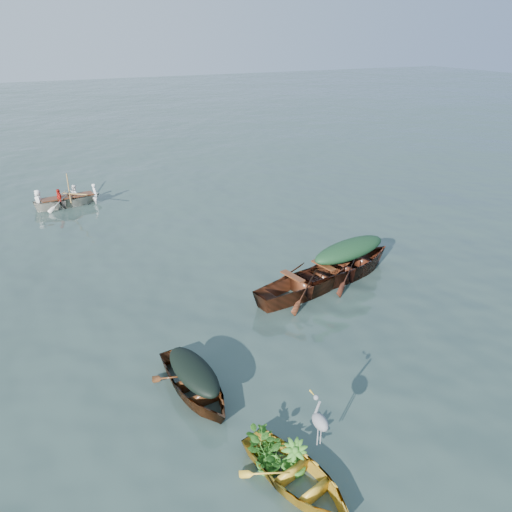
{
  "coord_description": "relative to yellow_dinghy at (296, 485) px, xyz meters",
  "views": [
    {
      "loc": [
        -5.38,
        -8.5,
        6.78
      ],
      "look_at": [
        0.5,
        3.84,
        0.5
      ],
      "focal_mm": 35.0,
      "sensor_mm": 36.0,
      "label": 1
    }
  ],
  "objects": [
    {
      "name": "green_tarp_boat",
      "position": [
        5.1,
        5.88,
        0.0
      ],
      "size": [
        5.19,
        2.65,
        1.2
      ],
      "primitive_type": "imported",
      "rotation": [
        0.0,
        0.0,
        1.8
      ],
      "color": "#411A0F",
      "rests_on": "ground"
    },
    {
      "name": "green_tarp_cover",
      "position": [
        5.1,
        5.88,
        0.86
      ],
      "size": [
        2.86,
        1.46,
        0.52
      ],
      "primitive_type": "ellipsoid",
      "rotation": [
        0.0,
        0.0,
        1.8
      ],
      "color": "#193F22",
      "rests_on": "green_tarp_boat"
    },
    {
      "name": "open_wooden_boat",
      "position": [
        3.49,
        5.5,
        0.0
      ],
      "size": [
        4.93,
        2.38,
        1.13
      ],
      "primitive_type": "imported",
      "rotation": [
        0.0,
        0.0,
        1.77
      ],
      "color": "#532614",
      "rests_on": "ground"
    },
    {
      "name": "dark_tarp_cover",
      "position": [
        -0.75,
        2.85,
        0.6
      ],
      "size": [
        0.89,
        1.88,
        0.4
      ],
      "primitive_type": "ellipsoid",
      "rotation": [
        0.0,
        0.0,
        0.12
      ],
      "color": "black",
      "rests_on": "dark_covered_boat"
    },
    {
      "name": "heron",
      "position": [
        0.52,
        0.2,
        0.83
      ],
      "size": [
        0.38,
        0.46,
        0.92
      ],
      "primitive_type": null,
      "rotation": [
        0.0,
        0.0,
        0.27
      ],
      "color": "gray",
      "rests_on": "yellow_dinghy"
    },
    {
      "name": "rowed_boat",
      "position": [
        -1.65,
        16.23,
        0.0
      ],
      "size": [
        3.83,
        1.49,
        0.86
      ],
      "primitive_type": "imported",
      "rotation": [
        0.0,
        0.0,
        1.67
      ],
      "color": "beige",
      "rests_on": "ground"
    },
    {
      "name": "dark_covered_boat",
      "position": [
        -0.75,
        2.85,
        0.0
      ],
      "size": [
        1.62,
        3.42,
        0.8
      ],
      "primitive_type": "imported",
      "rotation": [
        0.0,
        0.0,
        0.12
      ],
      "color": "#562D14",
      "rests_on": "ground"
    },
    {
      "name": "thwart_benches",
      "position": [
        3.49,
        5.5,
        0.58
      ],
      "size": [
        2.49,
        1.33,
        0.04
      ],
      "primitive_type": null,
      "rotation": [
        0.0,
        0.0,
        1.77
      ],
      "color": "#532813",
      "rests_on": "open_wooden_boat"
    },
    {
      "name": "oars",
      "position": [
        -1.65,
        16.23,
        0.46
      ],
      "size": [
        0.85,
        2.65,
        0.06
      ],
      "primitive_type": null,
      "rotation": [
        0.0,
        0.0,
        1.67
      ],
      "color": "#A37B3D",
      "rests_on": "rowed_boat"
    },
    {
      "name": "dinghy_weeds",
      "position": [
        -0.12,
        0.54,
        0.67
      ],
      "size": [
        0.91,
        1.05,
        0.6
      ],
      "primitive_type": "imported",
      "rotation": [
        0.0,
        0.0,
        0.27
      ],
      "color": "#2A5E18",
      "rests_on": "yellow_dinghy"
    },
    {
      "name": "ground",
      "position": [
        2.29,
        3.54,
        0.0
      ],
      "size": [
        140.0,
        140.0,
        0.0
      ],
      "primitive_type": "plane",
      "color": "#32463F",
      "rests_on": "ground"
    },
    {
      "name": "yellow_dinghy",
      "position": [
        0.0,
        0.0,
        0.0
      ],
      "size": [
        1.93,
        3.04,
        0.74
      ],
      "primitive_type": "imported",
      "rotation": [
        0.0,
        0.0,
        0.27
      ],
      "color": "gold",
      "rests_on": "ground"
    },
    {
      "name": "rowers",
      "position": [
        -1.65,
        16.23,
        0.81
      ],
      "size": [
        2.7,
        1.26,
        0.76
      ],
      "primitive_type": "imported",
      "rotation": [
        0.0,
        0.0,
        1.67
      ],
      "color": "white",
      "rests_on": "rowed_boat"
    }
  ]
}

